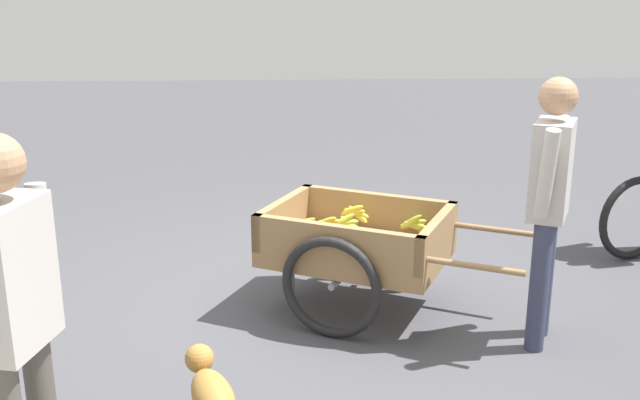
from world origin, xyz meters
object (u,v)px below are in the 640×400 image
object	(u,v)px
vendor_person	(550,190)
bystander_person	(12,306)
dog	(211,393)
fruit_cart	(357,246)

from	to	relation	value
vendor_person	bystander_person	xyz separation A→B (m)	(2.48, 1.44, 0.00)
bystander_person	dog	bearing A→B (deg)	-142.57
fruit_cart	bystander_person	world-z (taller)	bystander_person
bystander_person	fruit_cart	bearing A→B (deg)	-126.62
dog	vendor_person	bearing A→B (deg)	-152.70
fruit_cart	vendor_person	xyz separation A→B (m)	(-1.03, 0.51, 0.50)
fruit_cart	dog	size ratio (longest dim) A/B	2.81
dog	bystander_person	size ratio (longest dim) A/B	0.41
fruit_cart	vendor_person	bearing A→B (deg)	153.91
vendor_person	bystander_person	world-z (taller)	bystander_person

